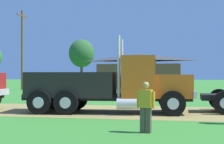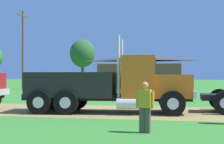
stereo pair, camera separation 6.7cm
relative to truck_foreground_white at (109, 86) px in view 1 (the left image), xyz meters
name	(u,v)px [view 1 (the left image)]	position (x,y,z in m)	size (l,w,h in m)	color
ground_plane	(88,111)	(-1.17, 0.57, -1.29)	(200.00, 200.00, 0.00)	#39822E
dirt_track	(88,111)	(-1.17, 0.57, -1.29)	(120.00, 5.98, 0.01)	olive
truck_foreground_white	(109,86)	(0.00, 0.00, 0.00)	(8.25, 3.30, 3.63)	black
visitor_standing_near	(146,106)	(2.28, -5.35, -0.44)	(0.59, 0.33, 1.61)	gold
shed_building	(140,72)	(-1.64, 29.55, 0.93)	(11.49, 5.97, 4.62)	brown
utility_pole_near	(22,48)	(-14.96, 21.62, 3.71)	(0.38, 2.20, 9.48)	brown
tree_mid	(82,53)	(-13.85, 43.44, 4.37)	(4.65, 4.65, 8.25)	#513823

